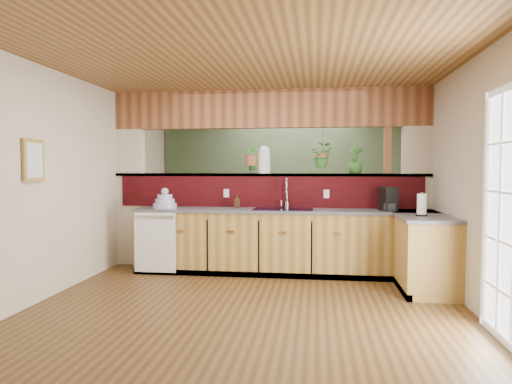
# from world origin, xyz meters

# --- Properties ---
(ground) EXTENTS (4.60, 7.00, 0.01)m
(ground) POSITION_xyz_m (0.00, 0.00, 0.00)
(ground) COLOR #4D3317
(ground) RESTS_ON ground
(ceiling) EXTENTS (4.60, 7.00, 0.01)m
(ceiling) POSITION_xyz_m (0.00, 0.00, 2.60)
(ceiling) COLOR brown
(ceiling) RESTS_ON ground
(wall_back) EXTENTS (4.60, 0.02, 2.60)m
(wall_back) POSITION_xyz_m (0.00, 3.50, 1.30)
(wall_back) COLOR beige
(wall_back) RESTS_ON ground
(wall_front) EXTENTS (4.60, 0.02, 2.60)m
(wall_front) POSITION_xyz_m (0.00, -3.50, 1.30)
(wall_front) COLOR beige
(wall_front) RESTS_ON ground
(wall_left) EXTENTS (0.02, 7.00, 2.60)m
(wall_left) POSITION_xyz_m (-2.30, 0.00, 1.30)
(wall_left) COLOR beige
(wall_left) RESTS_ON ground
(wall_right) EXTENTS (0.02, 7.00, 2.60)m
(wall_right) POSITION_xyz_m (2.30, 0.00, 1.30)
(wall_right) COLOR beige
(wall_right) RESTS_ON ground
(pass_through_partition) EXTENTS (4.60, 0.21, 2.60)m
(pass_through_partition) POSITION_xyz_m (0.03, 1.35, 1.19)
(pass_through_partition) COLOR beige
(pass_through_partition) RESTS_ON ground
(pass_through_ledge) EXTENTS (4.60, 0.21, 0.04)m
(pass_through_ledge) POSITION_xyz_m (0.00, 1.35, 1.37)
(pass_through_ledge) COLOR brown
(pass_through_ledge) RESTS_ON ground
(header_beam) EXTENTS (4.60, 0.15, 0.55)m
(header_beam) POSITION_xyz_m (0.00, 1.35, 2.33)
(header_beam) COLOR brown
(header_beam) RESTS_ON ground
(sage_backwall) EXTENTS (4.55, 0.02, 2.55)m
(sage_backwall) POSITION_xyz_m (0.00, 3.48, 1.30)
(sage_backwall) COLOR #485E40
(sage_backwall) RESTS_ON ground
(countertop) EXTENTS (4.14, 1.52, 0.90)m
(countertop) POSITION_xyz_m (0.84, 0.87, 0.45)
(countertop) COLOR olive
(countertop) RESTS_ON ground
(dishwasher) EXTENTS (0.58, 0.03, 0.82)m
(dishwasher) POSITION_xyz_m (-1.48, 0.66, 0.46)
(dishwasher) COLOR white
(dishwasher) RESTS_ON ground
(navy_sink) EXTENTS (0.82, 0.50, 0.18)m
(navy_sink) POSITION_xyz_m (0.25, 0.98, 0.82)
(navy_sink) COLOR black
(navy_sink) RESTS_ON countertop
(french_door) EXTENTS (0.06, 1.02, 2.16)m
(french_door) POSITION_xyz_m (2.27, -1.30, 1.05)
(french_door) COLOR white
(french_door) RESTS_ON ground
(framed_print) EXTENTS (0.04, 0.35, 0.45)m
(framed_print) POSITION_xyz_m (-2.27, -0.80, 1.55)
(framed_print) COLOR olive
(framed_print) RESTS_ON wall_left
(faucet) EXTENTS (0.19, 0.19, 0.43)m
(faucet) POSITION_xyz_m (0.29, 1.13, 1.13)
(faucet) COLOR #B7B7B2
(faucet) RESTS_ON countertop
(dish_stack) EXTENTS (0.33, 0.33, 0.29)m
(dish_stack) POSITION_xyz_m (-1.40, 0.87, 0.99)
(dish_stack) COLOR #99A3C6
(dish_stack) RESTS_ON countertop
(soap_dispenser) EXTENTS (0.10, 0.10, 0.19)m
(soap_dispenser) POSITION_xyz_m (-0.41, 1.08, 1.00)
(soap_dispenser) COLOR #3B2515
(soap_dispenser) RESTS_ON countertop
(coffee_maker) EXTENTS (0.17, 0.29, 0.32)m
(coffee_maker) POSITION_xyz_m (1.65, 0.92, 1.05)
(coffee_maker) COLOR black
(coffee_maker) RESTS_ON countertop
(paper_towel) EXTENTS (0.13, 0.13, 0.28)m
(paper_towel) POSITION_xyz_m (1.95, 0.31, 1.03)
(paper_towel) COLOR black
(paper_towel) RESTS_ON countertop
(glass_jar) EXTENTS (0.18, 0.18, 0.40)m
(glass_jar) POSITION_xyz_m (-0.05, 1.35, 1.59)
(glass_jar) COLOR silver
(glass_jar) RESTS_ON pass_through_ledge
(ledge_plant_right) EXTENTS (0.26, 0.26, 0.39)m
(ledge_plant_right) POSITION_xyz_m (1.26, 1.35, 1.59)
(ledge_plant_right) COLOR #2C6523
(ledge_plant_right) RESTS_ON pass_through_ledge
(hanging_plant_a) EXTENTS (0.22, 0.18, 0.55)m
(hanging_plant_a) POSITION_xyz_m (-0.24, 1.35, 1.74)
(hanging_plant_a) COLOR brown
(hanging_plant_a) RESTS_ON header_beam
(hanging_plant_b) EXTENTS (0.38, 0.35, 0.51)m
(hanging_plant_b) POSITION_xyz_m (0.79, 1.35, 1.80)
(hanging_plant_b) COLOR brown
(hanging_plant_b) RESTS_ON header_beam
(shelving_console) EXTENTS (1.47, 0.41, 0.98)m
(shelving_console) POSITION_xyz_m (-0.72, 3.25, 0.50)
(shelving_console) COLOR black
(shelving_console) RESTS_ON ground
(shelf_plant_a) EXTENTS (0.21, 0.15, 0.39)m
(shelf_plant_a) POSITION_xyz_m (-1.22, 3.25, 1.18)
(shelf_plant_a) COLOR #2C6523
(shelf_plant_a) RESTS_ON shelving_console
(shelf_plant_b) EXTENTS (0.31, 0.31, 0.44)m
(shelf_plant_b) POSITION_xyz_m (-0.31, 3.25, 1.21)
(shelf_plant_b) COLOR #2C6523
(shelf_plant_b) RESTS_ON shelving_console
(floor_plant) EXTENTS (0.63, 0.55, 0.67)m
(floor_plant) POSITION_xyz_m (1.23, 2.01, 0.33)
(floor_plant) COLOR #2C6523
(floor_plant) RESTS_ON ground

